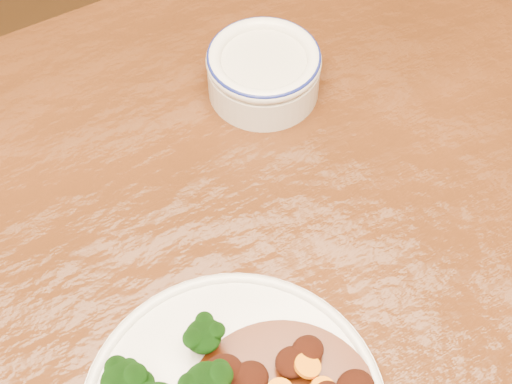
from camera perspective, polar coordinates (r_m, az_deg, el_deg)
dip_bowl at (r=0.72m, az=0.62°, el=9.70°), size 0.12×0.12×0.05m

